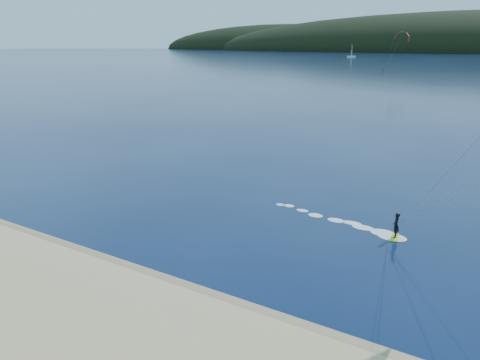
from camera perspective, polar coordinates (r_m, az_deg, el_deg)
name	(u,v)px	position (r m, az deg, el deg)	size (l,w,h in m)	color
ground	(54,311)	(25.38, -22.14, -14.90)	(1800.00, 1800.00, 0.00)	#071338
wet_sand	(121,273)	(27.77, -14.61, -11.16)	(220.00, 2.50, 0.10)	#8B7A51
kitesurfer_far	(401,40)	(212.35, 19.42, 16.13)	(11.71, 6.46, 16.53)	#B8E51B
sailboat	(351,56)	(440.73, 13.67, 14.73)	(8.00, 5.13, 11.15)	white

